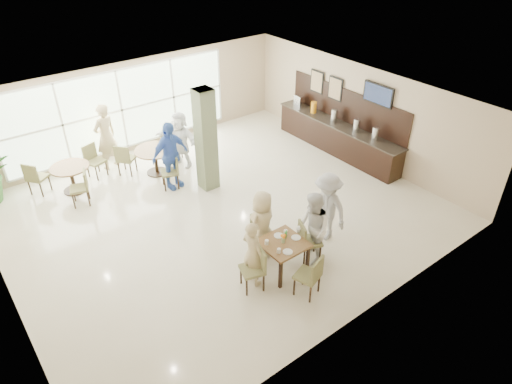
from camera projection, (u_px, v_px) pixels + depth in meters
ground at (221, 211)px, 11.64m from camera, size 10.00×10.00×0.00m
room_shell at (218, 151)px, 10.72m from camera, size 10.00×10.00×10.00m
window_bank at (122, 110)px, 13.59m from camera, size 7.00×0.04×7.00m
column at (206, 140)px, 11.88m from camera, size 0.45×0.45×2.80m
main_table at (283, 246)px, 9.43m from camera, size 0.88×0.88×0.75m
round_table_left at (71, 173)px, 12.14m from camera, size 1.02×1.02×0.75m
round_table_right at (155, 155)px, 12.95m from camera, size 1.14×1.14×0.75m
chairs_main_table at (283, 254)px, 9.48m from camera, size 2.12×2.10×0.95m
chairs_table_left at (71, 175)px, 12.20m from camera, size 2.15×1.81×0.95m
chairs_table_right at (156, 158)px, 13.02m from camera, size 2.08×2.03×0.95m
tabletop_clutter at (283, 240)px, 9.35m from camera, size 0.75×0.71×0.21m
buffet_counter at (337, 135)px, 14.09m from camera, size 0.64×4.70×1.95m
wall_tv at (378, 94)px, 12.61m from camera, size 0.06×1.00×0.58m
framed_art_a at (335, 89)px, 13.84m from camera, size 0.05×0.55×0.70m
framed_art_b at (317, 82)px, 14.37m from camera, size 0.05×0.55×0.70m
teen_left at (253, 253)px, 9.10m from camera, size 0.42×0.58×1.50m
teen_far at (262, 224)px, 9.87m from camera, size 0.85×0.61×1.57m
teen_right at (313, 229)px, 9.63m from camera, size 0.91×1.00×1.67m
teen_standing at (327, 207)px, 10.30m from camera, size 0.67×1.11×1.69m
adult_a at (170, 156)px, 12.11m from camera, size 1.20×0.79×1.91m
adult_b at (180, 139)px, 13.22m from camera, size 1.21×1.68×1.66m
adult_standing at (106, 137)px, 13.02m from camera, size 0.83×0.66×1.97m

